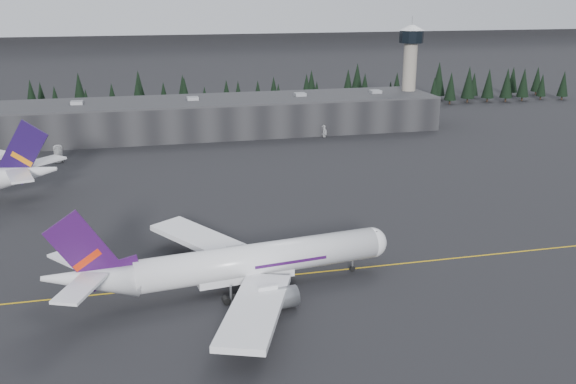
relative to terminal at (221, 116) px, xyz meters
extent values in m
plane|color=black|center=(0.00, -125.00, -6.30)|extent=(1400.00, 1400.00, 0.00)
cube|color=gold|center=(0.00, -127.00, -6.29)|extent=(400.00, 0.40, 0.02)
cube|color=black|center=(0.00, 0.00, -0.30)|extent=(160.00, 30.00, 12.00)
cube|color=#333335|center=(0.00, 0.00, 6.00)|extent=(160.00, 30.00, 0.60)
cylinder|color=gray|center=(75.00, 3.00, 9.70)|extent=(5.20, 5.20, 32.00)
cylinder|color=black|center=(75.00, 3.00, 26.95)|extent=(9.20, 9.20, 4.50)
cone|color=silver|center=(75.00, 3.00, 30.40)|extent=(10.00, 10.00, 2.00)
cube|color=black|center=(0.00, 37.00, 1.20)|extent=(360.00, 20.00, 15.00)
cylinder|color=white|center=(-11.09, -130.29, -1.08)|extent=(43.99, 11.05, 5.69)
sphere|color=white|center=(10.56, -127.59, -1.08)|extent=(5.69, 5.69, 5.69)
cone|color=white|center=(-39.32, -133.81, -0.23)|extent=(16.51, 7.62, 8.24)
cube|color=white|center=(-18.56, -116.41, -2.60)|extent=(21.49, 26.10, 2.43)
cylinder|color=gray|center=(-12.26, -120.88, -4.21)|extent=(6.56, 4.34, 3.60)
cube|color=white|center=(-14.91, -145.58, -2.60)|extent=(16.56, 27.53, 2.43)
cylinder|color=gray|center=(-9.91, -139.70, -4.21)|extent=(6.56, 4.34, 3.60)
cube|color=#35104B|center=(-39.79, -133.87, 4.61)|extent=(11.98, 1.96, 14.12)
cube|color=red|center=(-39.60, -133.85, 3.18)|extent=(4.65, 1.10, 3.48)
cube|color=white|center=(-41.91, -128.40, 1.10)|extent=(9.70, 10.89, 0.47)
cube|color=white|center=(-40.50, -139.70, 1.10)|extent=(7.99, 11.27, 0.47)
cylinder|color=black|center=(6.79, -128.06, -4.88)|extent=(0.47, 0.47, 2.85)
cylinder|color=black|center=(-18.20, -126.88, -4.88)|extent=(0.47, 0.47, 2.85)
cylinder|color=black|center=(-17.15, -135.35, -4.88)|extent=(0.47, 0.47, 2.85)
cone|color=white|center=(-58.52, -69.30, 0.68)|extent=(19.40, 11.05, 9.48)
cube|color=#1D0D3F|center=(-57.99, -69.44, 6.25)|extent=(13.49, 4.09, 16.25)
cube|color=orange|center=(-58.20, -69.39, 4.61)|extent=(5.30, 1.96, 4.00)
cube|color=white|center=(-58.10, -76.19, 2.21)|extent=(7.86, 12.86, 0.55)
cube|color=white|center=(-54.72, -63.54, 2.21)|extent=(11.95, 11.96, 0.55)
imported|color=silver|center=(-54.13, -31.73, -5.51)|extent=(2.96, 5.86, 1.59)
imported|color=silver|center=(34.90, -16.17, -5.53)|extent=(4.53, 1.90, 1.53)
camera|label=1|loc=(-30.64, -231.99, 43.61)|focal=40.00mm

